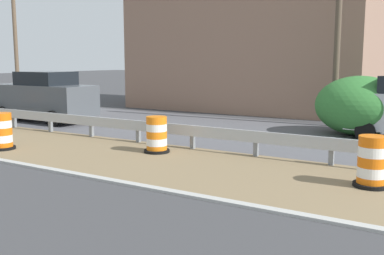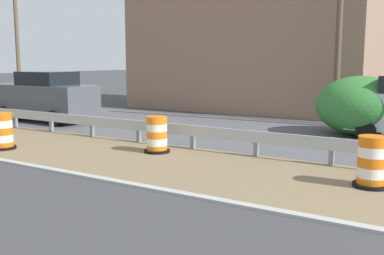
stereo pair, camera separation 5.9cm
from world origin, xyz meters
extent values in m
cube|color=slate|center=(2.79, 5.51, 0.35)|extent=(0.12, 0.12, 0.70)
cube|color=slate|center=(2.79, 7.54, 0.35)|extent=(0.12, 0.12, 0.70)
cube|color=slate|center=(2.79, 9.58, 0.35)|extent=(0.12, 0.12, 0.70)
cube|color=slate|center=(2.79, 11.62, 0.35)|extent=(0.12, 0.12, 0.70)
cube|color=slate|center=(2.79, 13.65, 0.35)|extent=(0.12, 0.12, 0.70)
cube|color=slate|center=(2.79, 15.69, 0.35)|extent=(0.12, 0.12, 0.70)
cube|color=slate|center=(2.79, 17.73, 0.35)|extent=(0.12, 0.12, 0.70)
cylinder|color=orange|center=(1.25, 4.28, 0.11)|extent=(0.58, 0.58, 0.21)
cylinder|color=white|center=(1.25, 4.28, 0.32)|extent=(0.58, 0.58, 0.21)
cylinder|color=orange|center=(1.25, 4.28, 0.54)|extent=(0.58, 0.58, 0.21)
cylinder|color=white|center=(1.25, 4.28, 0.75)|extent=(0.58, 0.58, 0.21)
cylinder|color=orange|center=(1.25, 4.28, 0.96)|extent=(0.58, 0.58, 0.21)
cylinder|color=black|center=(1.25, 4.28, 0.04)|extent=(0.73, 0.73, 0.08)
cylinder|color=orange|center=(1.79, 10.16, 0.10)|extent=(0.59, 0.59, 0.21)
cylinder|color=white|center=(1.79, 10.16, 0.31)|extent=(0.59, 0.59, 0.21)
cylinder|color=orange|center=(1.79, 10.16, 0.51)|extent=(0.59, 0.59, 0.21)
cylinder|color=white|center=(1.79, 10.16, 0.72)|extent=(0.59, 0.59, 0.21)
cylinder|color=orange|center=(1.79, 10.16, 0.93)|extent=(0.59, 0.59, 0.21)
cylinder|color=black|center=(1.79, 10.16, 0.04)|extent=(0.73, 0.73, 0.08)
cylinder|color=orange|center=(-0.23, 14.30, 0.11)|extent=(0.58, 0.58, 0.22)
cylinder|color=white|center=(-0.23, 14.30, 0.32)|extent=(0.58, 0.58, 0.22)
cylinder|color=orange|center=(-0.23, 14.30, 0.54)|extent=(0.58, 0.58, 0.22)
cylinder|color=white|center=(-0.23, 14.30, 0.75)|extent=(0.58, 0.58, 0.22)
cylinder|color=orange|center=(-0.23, 14.30, 0.97)|extent=(0.58, 0.58, 0.22)
cylinder|color=black|center=(-0.23, 14.30, 0.04)|extent=(0.73, 0.73, 0.08)
cylinder|color=black|center=(5.39, 21.94, 0.32)|extent=(0.23, 0.64, 0.64)
cylinder|color=black|center=(8.56, 5.43, 0.32)|extent=(0.24, 0.65, 0.64)
cylinder|color=black|center=(6.81, 5.48, 0.32)|extent=(0.24, 0.65, 0.64)
cube|color=#4C5156|center=(4.60, 18.12, 0.94)|extent=(1.86, 4.70, 1.24)
cube|color=black|center=(4.60, 17.94, 1.84)|extent=(1.66, 2.17, 0.56)
cylinder|color=black|center=(3.68, 19.66, 0.32)|extent=(0.22, 0.64, 0.64)
cylinder|color=black|center=(5.51, 19.68, 0.32)|extent=(0.22, 0.64, 0.64)
cylinder|color=black|center=(3.70, 16.57, 0.32)|extent=(0.22, 0.64, 0.64)
cylinder|color=black|center=(5.53, 16.58, 0.32)|extent=(0.22, 0.64, 0.64)
cube|color=#93705B|center=(14.34, 12.73, 3.10)|extent=(6.87, 12.43, 6.19)
cylinder|color=brown|center=(9.65, 7.23, 4.40)|extent=(0.24, 0.24, 8.80)
cylinder|color=brown|center=(9.95, 26.75, 4.32)|extent=(0.24, 0.24, 8.65)
ellipsoid|color=#337533|center=(7.96, 5.93, 1.03)|extent=(3.03, 3.03, 2.07)
camera|label=1|loc=(-8.51, 2.63, 2.62)|focal=42.59mm
camera|label=2|loc=(-8.48, 2.58, 2.62)|focal=42.59mm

